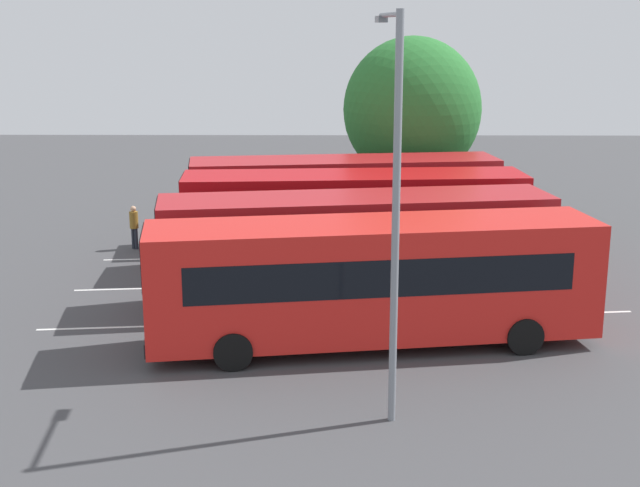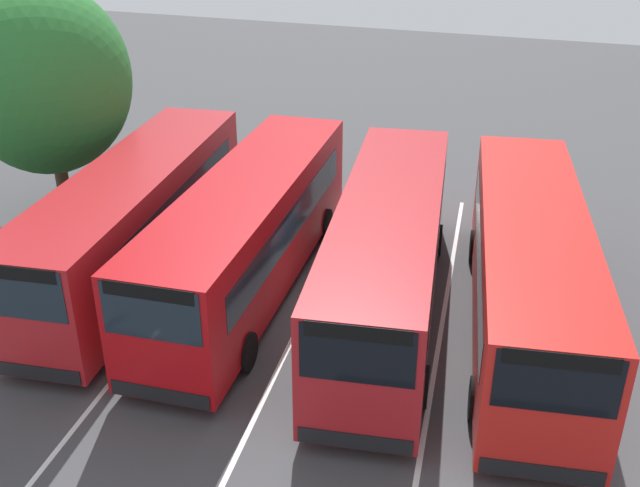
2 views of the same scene
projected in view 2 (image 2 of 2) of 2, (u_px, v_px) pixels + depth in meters
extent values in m
plane|color=#424244|center=(308.00, 306.00, 20.13)|extent=(78.17, 78.17, 0.00)
cube|color=#AD191E|center=(135.00, 217.00, 21.04)|extent=(11.71, 3.98, 2.94)
cube|color=#19232D|center=(18.00, 293.00, 15.70)|extent=(0.41, 2.19, 1.23)
cube|color=#19232D|center=(175.00, 209.00, 20.66)|extent=(9.57, 1.35, 0.94)
cube|color=#19232D|center=(94.00, 202.00, 21.10)|extent=(9.57, 1.35, 0.94)
cube|color=black|center=(13.00, 273.00, 15.46)|extent=(0.36, 1.99, 0.32)
cube|color=black|center=(34.00, 372.00, 16.59)|extent=(0.40, 2.29, 0.36)
cylinder|color=black|center=(124.00, 331.00, 18.21)|extent=(0.99, 0.40, 0.96)
cylinder|color=black|center=(36.00, 320.00, 18.64)|extent=(0.99, 0.40, 0.96)
cylinder|color=black|center=(219.00, 211.00, 24.63)|extent=(0.99, 0.40, 0.96)
cylinder|color=black|center=(153.00, 205.00, 25.06)|extent=(0.99, 0.40, 0.96)
cube|color=#B70C11|center=(249.00, 230.00, 20.26)|extent=(11.64, 3.34, 2.94)
cube|color=#19232D|center=(151.00, 313.00, 14.99)|extent=(0.28, 2.20, 1.23)
cube|color=#19232D|center=(291.00, 223.00, 19.82)|extent=(9.62, 0.79, 0.94)
cube|color=#19232D|center=(207.00, 213.00, 20.38)|extent=(9.62, 0.79, 0.94)
cube|color=black|center=(148.00, 292.00, 14.74)|extent=(0.25, 2.00, 0.32)
cube|color=black|center=(161.00, 394.00, 15.88)|extent=(0.27, 2.29, 0.36)
cylinder|color=black|center=(246.00, 352.00, 17.41)|extent=(0.98, 0.35, 0.96)
cylinder|color=black|center=(154.00, 337.00, 17.96)|extent=(0.98, 0.35, 0.96)
cylinder|color=black|center=(325.00, 223.00, 23.75)|extent=(0.98, 0.35, 0.96)
cylinder|color=black|center=(255.00, 215.00, 24.30)|extent=(0.98, 0.35, 0.96)
cube|color=#AD191E|center=(388.00, 253.00, 19.06)|extent=(11.73, 4.19, 2.94)
cube|color=black|center=(358.00, 354.00, 13.70)|extent=(0.45, 2.19, 1.23)
cube|color=black|center=(436.00, 244.00, 18.70)|extent=(9.55, 1.53, 0.94)
cube|color=black|center=(341.00, 236.00, 19.10)|extent=(9.55, 1.53, 0.94)
cube|color=black|center=(358.00, 332.00, 13.46)|extent=(0.40, 1.99, 0.32)
cube|color=black|center=(355.00, 440.00, 14.59)|extent=(0.44, 2.28, 0.36)
cylinder|color=black|center=(422.00, 386.00, 16.24)|extent=(0.99, 0.42, 0.96)
cylinder|color=black|center=(316.00, 374.00, 16.63)|extent=(0.99, 0.42, 0.96)
cylinder|color=black|center=(437.00, 240.00, 22.69)|extent=(0.99, 0.42, 0.96)
cylinder|color=black|center=(360.00, 234.00, 23.08)|extent=(0.99, 0.42, 0.96)
cube|color=red|center=(529.00, 268.00, 18.30)|extent=(11.73, 4.24, 2.94)
cube|color=black|center=(557.00, 382.00, 12.94)|extent=(0.46, 2.19, 1.23)
cube|color=black|center=(582.00, 260.00, 17.95)|extent=(9.54, 1.57, 0.94)
cube|color=black|center=(480.00, 252.00, 18.34)|extent=(9.54, 1.57, 0.94)
cube|color=black|center=(561.00, 360.00, 12.70)|extent=(0.41, 1.99, 0.32)
cube|color=black|center=(541.00, 471.00, 13.83)|extent=(0.45, 2.28, 0.36)
cylinder|color=black|center=(591.00, 412.00, 15.48)|extent=(0.99, 0.42, 0.96)
cylinder|color=black|center=(476.00, 399.00, 15.86)|extent=(0.99, 0.42, 0.96)
cylinder|color=black|center=(556.00, 252.00, 21.94)|extent=(0.99, 0.42, 0.96)
cylinder|color=black|center=(475.00, 246.00, 22.32)|extent=(0.99, 0.42, 0.96)
cylinder|color=#4C3823|center=(62.00, 179.00, 25.16)|extent=(0.44, 0.44, 2.46)
ellipsoid|color=#28702D|center=(45.00, 79.00, 23.63)|extent=(5.82, 5.24, 6.12)
cube|color=silver|center=(189.00, 284.00, 21.21)|extent=(16.85, 1.86, 0.01)
cube|color=silver|center=(308.00, 306.00, 20.13)|extent=(16.85, 1.86, 0.01)
cube|color=silver|center=(441.00, 331.00, 19.06)|extent=(16.85, 1.86, 0.01)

